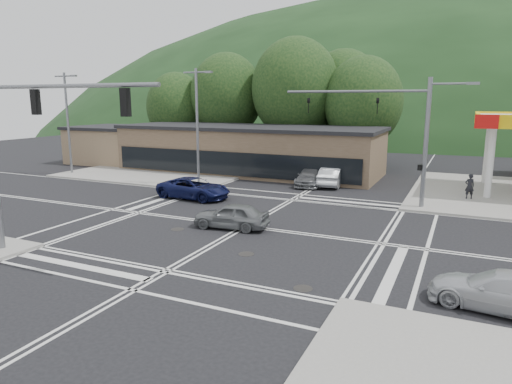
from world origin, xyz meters
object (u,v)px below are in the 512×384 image
at_px(car_grey_center, 231,216).
at_px(car_queue_a, 332,176).
at_px(pedestrian, 470,186).
at_px(car_northbound, 310,177).
at_px(car_blue_west, 194,188).
at_px(car_queue_b, 333,176).
at_px(car_silver_east, 502,291).

bearing_deg(car_grey_center, car_queue_a, 167.29).
bearing_deg(pedestrian, car_queue_a, -27.96).
height_order(car_grey_center, car_northbound, car_grey_center).
distance_m(car_blue_west, car_queue_b, 11.70).
height_order(car_queue_a, car_queue_b, car_queue_a).
xyz_separation_m(car_silver_east, car_queue_a, (-10.86, 18.94, 0.10)).
relative_size(car_queue_b, pedestrian, 2.37).
bearing_deg(car_grey_center, car_northbound, 173.73).
relative_size(car_silver_east, car_queue_b, 1.12).
bearing_deg(car_northbound, car_queue_b, 25.88).
xyz_separation_m(car_grey_center, car_northbound, (-0.05, 13.53, -0.00)).
distance_m(car_silver_east, pedestrian, 17.47).
height_order(car_silver_east, car_queue_b, car_queue_b).
distance_m(car_silver_east, car_northbound, 22.20).
relative_size(car_grey_center, pedestrian, 2.37).
bearing_deg(pedestrian, car_blue_west, 3.09).
bearing_deg(car_grey_center, pedestrian, 131.32).
bearing_deg(pedestrian, car_queue_b, -30.77).
relative_size(car_blue_west, car_queue_b, 1.29).
distance_m(car_silver_east, car_queue_b, 22.26).
relative_size(car_grey_center, car_queue_b, 1.00).
height_order(car_blue_west, car_grey_center, car_blue_west).
bearing_deg(car_silver_east, car_queue_a, -141.70).
bearing_deg(car_grey_center, car_blue_west, -139.77).
bearing_deg(car_blue_west, car_silver_east, -116.44).
distance_m(car_grey_center, pedestrian, 16.98).
bearing_deg(car_silver_east, car_grey_center, -102.93).
bearing_deg(car_queue_b, car_blue_west, 48.03).
bearing_deg(car_queue_a, car_queue_b, -95.71).
xyz_separation_m(car_blue_west, pedestrian, (17.22, 7.10, 0.28)).
xyz_separation_m(car_queue_a, car_queue_b, (0.00, 0.50, -0.07)).
bearing_deg(car_northbound, car_blue_west, -133.23).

